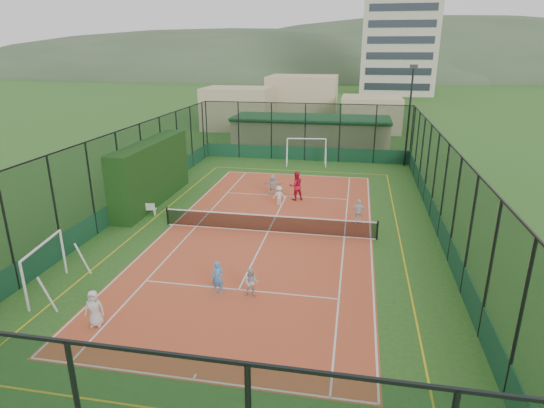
# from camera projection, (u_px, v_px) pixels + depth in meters

# --- Properties ---
(ground) EXTENTS (300.00, 300.00, 0.00)m
(ground) POSITION_uv_depth(u_px,v_px,m) (268.00, 232.00, 24.75)
(ground) COLOR #27591E
(ground) RESTS_ON ground
(court_slab) EXTENTS (11.17, 23.97, 0.01)m
(court_slab) POSITION_uv_depth(u_px,v_px,m) (268.00, 232.00, 24.75)
(court_slab) COLOR #C4452B
(court_slab) RESTS_ON ground
(tennis_net) EXTENTS (11.67, 0.12, 1.06)m
(tennis_net) POSITION_uv_depth(u_px,v_px,m) (268.00, 223.00, 24.58)
(tennis_net) COLOR black
(tennis_net) RESTS_ON ground
(perimeter_fence) EXTENTS (18.12, 34.12, 5.00)m
(perimeter_fence) POSITION_uv_depth(u_px,v_px,m) (268.00, 188.00, 23.94)
(perimeter_fence) COLOR black
(perimeter_fence) RESTS_ON ground
(floodlight_ne) EXTENTS (0.60, 0.26, 8.25)m
(floodlight_ne) POSITION_uv_depth(u_px,v_px,m) (409.00, 117.00, 37.36)
(floodlight_ne) COLOR black
(floodlight_ne) RESTS_ON ground
(clubhouse) EXTENTS (15.20, 7.20, 3.15)m
(clubhouse) POSITION_uv_depth(u_px,v_px,m) (311.00, 133.00, 44.69)
(clubhouse) COLOR tan
(clubhouse) RESTS_ON ground
(apartment_tower) EXTENTS (15.00, 12.00, 30.00)m
(apartment_tower) POSITION_uv_depth(u_px,v_px,m) (400.00, 20.00, 94.03)
(apartment_tower) COLOR beige
(apartment_tower) RESTS_ON ground
(distant_hills) EXTENTS (200.00, 60.00, 24.00)m
(distant_hills) POSITION_uv_depth(u_px,v_px,m) (347.00, 76.00, 164.20)
(distant_hills) COLOR #384C33
(distant_hills) RESTS_ON ground
(hedge_left) EXTENTS (1.35, 9.03, 3.95)m
(hedge_left) POSITION_uv_depth(u_px,v_px,m) (152.00, 172.00, 29.00)
(hedge_left) COLOR black
(hedge_left) RESTS_ON ground
(white_bench) EXTENTS (1.48, 0.63, 0.80)m
(white_bench) POSITION_uv_depth(u_px,v_px,m) (144.00, 209.00, 27.13)
(white_bench) COLOR white
(white_bench) RESTS_ON ground
(futsal_goal_near) EXTENTS (3.29, 1.38, 2.06)m
(futsal_goal_near) POSITION_uv_depth(u_px,v_px,m) (45.00, 268.00, 18.42)
(futsal_goal_near) COLOR white
(futsal_goal_near) RESTS_ON ground
(futsal_goal_far) EXTENTS (3.49, 1.39, 2.19)m
(futsal_goal_far) POSITION_uv_depth(u_px,v_px,m) (306.00, 151.00, 38.94)
(futsal_goal_far) COLOR white
(futsal_goal_far) RESTS_ON ground
(child_near_left) EXTENTS (0.76, 0.59, 1.38)m
(child_near_left) POSITION_uv_depth(u_px,v_px,m) (94.00, 308.00, 16.17)
(child_near_left) COLOR white
(child_near_left) RESTS_ON court_slab
(child_near_mid) EXTENTS (0.53, 0.38, 1.39)m
(child_near_mid) POSITION_uv_depth(u_px,v_px,m) (218.00, 277.00, 18.35)
(child_near_mid) COLOR #4C92D8
(child_near_mid) RESTS_ON court_slab
(child_near_right) EXTENTS (0.63, 0.51, 1.20)m
(child_near_right) POSITION_uv_depth(u_px,v_px,m) (251.00, 283.00, 18.13)
(child_near_right) COLOR silver
(child_near_right) RESTS_ON court_slab
(child_far_left) EXTENTS (0.89, 0.64, 1.23)m
(child_far_left) POSITION_uv_depth(u_px,v_px,m) (279.00, 195.00, 28.83)
(child_far_left) COLOR white
(child_far_left) RESTS_ON court_slab
(child_far_right) EXTENTS (0.86, 0.39, 1.45)m
(child_far_right) POSITION_uv_depth(u_px,v_px,m) (359.00, 212.00, 25.61)
(child_far_right) COLOR white
(child_far_right) RESTS_ON court_slab
(child_far_back) EXTENTS (1.35, 0.68, 1.40)m
(child_far_back) POSITION_uv_depth(u_px,v_px,m) (273.00, 185.00, 30.78)
(child_far_back) COLOR silver
(child_far_back) RESTS_ON court_slab
(coach) EXTENTS (1.15, 1.06, 1.91)m
(coach) POSITION_uv_depth(u_px,v_px,m) (296.00, 186.00, 29.64)
(coach) COLOR red
(coach) RESTS_ON court_slab
(tennis_balls) EXTENTS (2.85, 1.24, 0.07)m
(tennis_balls) POSITION_uv_depth(u_px,v_px,m) (294.00, 224.00, 25.75)
(tennis_balls) COLOR #CCE033
(tennis_balls) RESTS_ON court_slab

